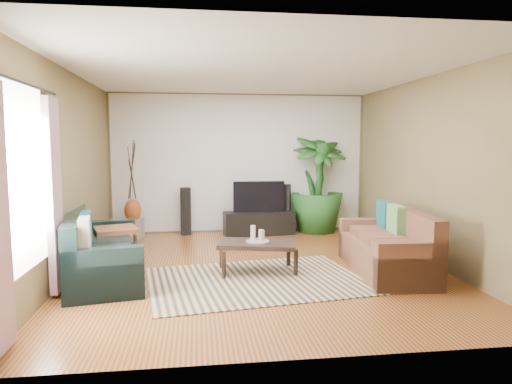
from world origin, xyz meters
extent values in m
plane|color=#9F5329|center=(0.00, 0.00, 0.00)|extent=(5.50, 5.50, 0.00)
plane|color=white|center=(0.00, 0.00, 2.70)|extent=(5.50, 5.50, 0.00)
plane|color=brown|center=(0.00, 2.75, 1.35)|extent=(5.00, 0.00, 5.00)
plane|color=brown|center=(0.00, -2.75, 1.35)|extent=(5.00, 0.00, 5.00)
plane|color=brown|center=(-2.50, 0.00, 1.35)|extent=(0.00, 5.50, 5.50)
plane|color=brown|center=(2.50, 0.00, 1.35)|extent=(0.00, 5.50, 5.50)
plane|color=white|center=(0.00, 2.74, 1.35)|extent=(4.90, 0.00, 4.90)
plane|color=white|center=(-2.48, -1.60, 1.40)|extent=(0.00, 1.80, 1.80)
cube|color=gray|center=(-2.43, -0.85, 1.15)|extent=(0.08, 0.35, 2.20)
cylinder|color=black|center=(-2.43, -1.60, 2.30)|extent=(0.03, 1.90, 0.03)
cube|color=black|center=(-2.03, -0.21, 0.42)|extent=(1.23, 2.16, 0.85)
cube|color=brown|center=(1.68, -0.44, 0.42)|extent=(0.94, 1.88, 0.85)
cube|color=tan|center=(-0.10, -0.60, 0.01)|extent=(2.93, 2.27, 0.01)
cube|color=black|center=(-0.03, -0.22, 0.21)|extent=(1.12, 0.77, 0.42)
cylinder|color=gray|center=(-0.03, -0.22, 0.43)|extent=(0.32, 0.32, 0.01)
cylinder|color=beige|center=(-0.09, -0.19, 0.54)|extent=(0.07, 0.07, 0.21)
cylinder|color=beige|center=(0.01, -0.26, 0.51)|extent=(0.07, 0.07, 0.16)
cylinder|color=beige|center=(0.04, -0.16, 0.50)|extent=(0.07, 0.07, 0.13)
cube|color=black|center=(0.33, 2.32, 0.22)|extent=(1.37, 0.54, 0.45)
cube|color=black|center=(0.33, 2.34, 0.74)|extent=(0.98, 0.05, 0.58)
cube|color=black|center=(-1.05, 2.50, 0.45)|extent=(0.20, 0.22, 0.90)
cube|color=black|center=(0.89, 2.50, 0.47)|extent=(0.22, 0.24, 0.95)
imported|color=#1C4D19|center=(1.51, 2.49, 0.95)|extent=(1.21, 1.21, 1.89)
cylinder|color=black|center=(1.51, 2.49, 0.14)|extent=(0.35, 0.35, 0.27)
cube|color=gray|center=(-2.02, 2.39, 0.17)|extent=(0.37, 0.37, 0.34)
ellipsoid|color=#97411B|center=(-2.02, 2.39, 0.50)|extent=(0.31, 0.31, 0.44)
cube|color=#955A30|center=(-1.96, 0.22, 0.29)|extent=(0.69, 0.69, 0.58)
camera|label=1|loc=(-0.83, -6.19, 1.74)|focal=32.00mm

